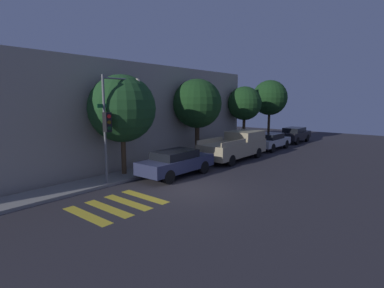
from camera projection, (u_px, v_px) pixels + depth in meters
The scene contains 13 objects.
ground_plane at pixel (189, 190), 13.67m from camera, with size 60.00×60.00×0.00m, color #2D2B30.
sidewalk at pixel (132, 174), 16.24m from camera, with size 26.00×1.77×0.14m, color gray.
building_row at pixel (86, 115), 18.49m from camera, with size 26.00×6.00×6.26m, color #A89E8E.
crosswalk at pixel (118, 205), 11.62m from camera, with size 3.15×2.60×0.00m.
traffic_light_pole at pixel (114, 113), 14.14m from camera, with size 2.52×0.56×5.21m.
sedan_near_corner at pixel (176, 162), 15.97m from camera, with size 4.50×1.74×1.41m.
pickup_truck at pixel (236, 146), 20.56m from camera, with size 5.67×2.10×1.87m.
sedan_middle at pixel (270, 141), 24.73m from camera, with size 4.29×1.85×1.34m.
sedan_far_end at pixel (294, 134), 28.83m from camera, with size 4.37×1.74×1.45m.
tree_near_corner at pixel (122, 109), 15.60m from camera, with size 3.52×3.52×5.37m.
tree_midblock at pixel (197, 104), 20.37m from camera, with size 3.34×3.34×5.49m.
tree_far_end at pixel (244, 104), 25.27m from camera, with size 2.84×2.84×5.20m.
tree_behind_truck at pixel (270, 98), 28.88m from camera, with size 3.36×3.36×5.97m.
Camera 1 is at (-10.12, -8.52, 4.05)m, focal length 28.00 mm.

